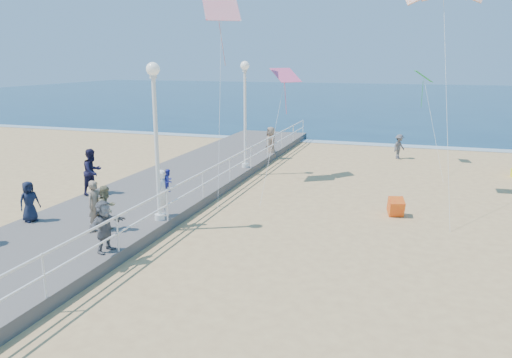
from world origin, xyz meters
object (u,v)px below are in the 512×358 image
(lamp_post_mid, at_px, (156,126))
(spectator_5, at_px, (104,226))
(spectator_7, at_px, (92,172))
(woman_holding_toddler, at_px, (163,193))
(beach_walker_a, at_px, (399,147))
(lamp_post_far, at_px, (245,103))
(beach_walker_c, at_px, (271,143))
(spectator_4, at_px, (29,201))
(spectator_1, at_px, (107,208))
(toddler_held, at_px, (168,181))
(spectator_6, at_px, (96,206))
(box_kite, at_px, (396,208))

(lamp_post_mid, bearing_deg, spectator_5, -90.99)
(lamp_post_mid, xyz_separation_m, spectator_7, (-4.25, 2.20, -2.32))
(woman_holding_toddler, distance_m, beach_walker_a, 17.16)
(lamp_post_far, relative_size, beach_walker_a, 3.61)
(spectator_7, height_order, beach_walker_c, spectator_7)
(woman_holding_toddler, xyz_separation_m, spectator_4, (-4.07, -1.91, -0.14))
(spectator_1, bearing_deg, toddler_held, -22.49)
(spectator_1, relative_size, beach_walker_a, 1.02)
(spectator_6, bearing_deg, toddler_held, -20.80)
(lamp_post_far, bearing_deg, toddler_held, -89.32)
(lamp_post_mid, relative_size, toddler_held, 6.38)
(spectator_4, height_order, spectator_5, spectator_5)
(lamp_post_far, distance_m, spectator_7, 8.35)
(lamp_post_mid, distance_m, box_kite, 9.41)
(spectator_7, distance_m, beach_walker_c, 12.10)
(woman_holding_toddler, height_order, spectator_4, woman_holding_toddler)
(toddler_held, relative_size, beach_walker_c, 0.43)
(spectator_6, bearing_deg, lamp_post_far, 7.13)
(spectator_5, relative_size, spectator_7, 0.81)
(spectator_1, bearing_deg, beach_walker_c, 2.36)
(lamp_post_far, relative_size, beach_walker_c, 2.77)
(beach_walker_c, bearing_deg, woman_holding_toddler, -37.82)
(woman_holding_toddler, bearing_deg, lamp_post_mid, -172.16)
(spectator_7, xyz_separation_m, beach_walker_c, (4.29, 11.31, -0.38))
(spectator_4, relative_size, beach_walker_c, 0.73)
(spectator_1, bearing_deg, beach_walker_a, -19.13)
(toddler_held, xyz_separation_m, spectator_1, (-1.15, -2.07, -0.51))
(spectator_1, relative_size, spectator_7, 0.80)
(beach_walker_c, bearing_deg, spectator_6, -42.93)
(woman_holding_toddler, bearing_deg, spectator_6, 145.72)
(beach_walker_a, bearing_deg, spectator_1, -173.41)
(box_kite, bearing_deg, spectator_4, -169.13)
(lamp_post_mid, bearing_deg, toddler_held, 79.41)
(spectator_7, bearing_deg, toddler_held, -101.44)
(toddler_held, relative_size, spectator_4, 0.59)
(beach_walker_a, relative_size, beach_walker_c, 0.77)
(toddler_held, distance_m, beach_walker_c, 12.99)
(spectator_4, xyz_separation_m, beach_walker_a, (11.43, 17.40, -0.37))
(toddler_held, distance_m, spectator_4, 4.73)
(toddler_held, xyz_separation_m, beach_walker_c, (-0.06, 12.97, -0.71))
(woman_holding_toddler, relative_size, toddler_held, 2.01)
(spectator_4, distance_m, box_kite, 13.17)
(spectator_4, distance_m, spectator_5, 4.36)
(lamp_post_far, xyz_separation_m, beach_walker_c, (0.04, 4.51, -2.70))
(spectator_5, relative_size, spectator_6, 0.93)
(spectator_4, distance_m, spectator_7, 3.73)
(lamp_post_mid, bearing_deg, beach_walker_a, 65.29)
(spectator_1, bearing_deg, spectator_6, 104.34)
(spectator_1, height_order, spectator_5, spectator_5)
(woman_holding_toddler, xyz_separation_m, box_kite, (7.75, 3.85, -0.94))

